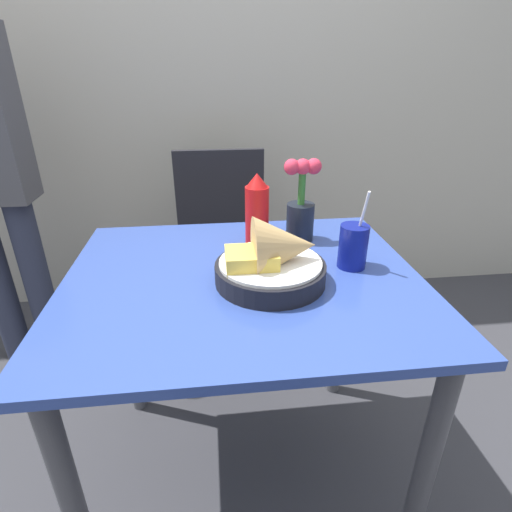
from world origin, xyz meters
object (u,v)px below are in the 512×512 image
Objects in this scene: food_basket at (275,260)px; ketchup_bottle at (257,211)px; chair_far_window at (222,237)px; flower_vase at (301,207)px; drink_cup at (353,248)px.

ketchup_bottle is (-0.02, 0.24, 0.05)m from food_basket.
chair_far_window is 3.30× the size of food_basket.
food_basket is at bearing -85.80° from ketchup_bottle.
food_basket is (0.11, -0.81, 0.27)m from chair_far_window.
ketchup_bottle reaches higher than chair_far_window.
flower_vase reaches higher than ketchup_bottle.
flower_vase is (0.23, -0.55, 0.31)m from chair_far_window.
drink_cup is at bearing -66.24° from chair_far_window.
ketchup_bottle is at bearing 143.33° from drink_cup.
ketchup_bottle is 0.30m from drink_cup.
ketchup_bottle is at bearing 94.20° from food_basket.
food_basket reaches higher than chair_far_window.
ketchup_bottle is at bearing -170.41° from flower_vase.
food_basket is 1.26× the size of drink_cup.
ketchup_bottle reaches higher than food_basket.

